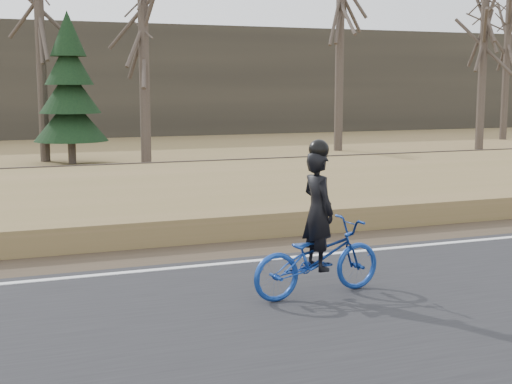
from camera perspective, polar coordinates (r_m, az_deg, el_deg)
name	(u,v)px	position (r m, az deg, el deg)	size (l,w,h in m)	color
ground	(441,250)	(12.52, 14.57, -4.54)	(120.00, 120.00, 0.00)	olive
edge_line	(434,244)	(12.66, 14.06, -4.07)	(120.00, 0.12, 0.01)	silver
shoulder	(403,235)	(13.49, 11.64, -3.42)	(120.00, 1.60, 0.04)	#473A2B
embankment	(330,200)	(16.02, 5.96, -0.67)	(120.00, 5.00, 0.44)	olive
ballast	(268,179)	(19.46, 0.97, 1.03)	(120.00, 3.00, 0.45)	slate
railroad	(268,168)	(19.42, 0.97, 1.92)	(120.00, 2.40, 0.29)	black
treeline_backdrop	(122,81)	(40.56, -10.63, 8.75)	(120.00, 4.00, 6.00)	#383328
cyclist	(318,247)	(9.29, 4.95, -4.42)	(1.94, 0.89, 2.04)	navy
bare_tree_left	(41,50)	(27.12, -16.84, 10.80)	(0.36, 0.36, 8.00)	#4A3F36
bare_tree_near_left	(144,57)	(25.10, -8.95, 10.63)	(0.36, 0.36, 7.45)	#4A3F36
bare_tree_center	(340,49)	(30.54, 6.71, 11.31)	(0.36, 0.36, 8.54)	#4A3F36
bare_tree_right	(483,65)	(32.42, 17.68, 9.67)	(0.36, 0.36, 7.24)	#4A3F36
bare_tree_far_right	(507,57)	(38.72, 19.44, 10.17)	(0.36, 0.36, 8.35)	#4A3F36
conifer	(70,92)	(26.08, -14.68, 7.74)	(2.60, 2.60, 5.33)	#4A3F36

